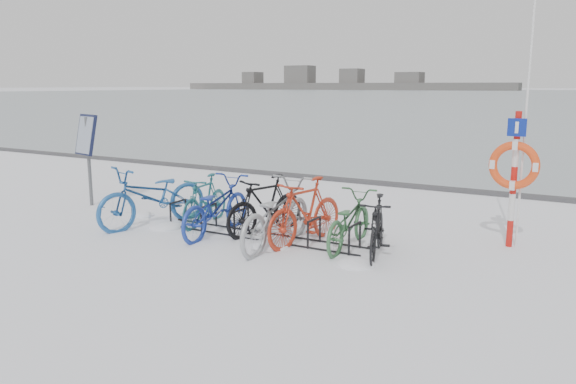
{
  "coord_description": "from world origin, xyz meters",
  "views": [
    {
      "loc": [
        5.12,
        -7.96,
        2.6
      ],
      "look_at": [
        0.25,
        0.6,
        0.72
      ],
      "focal_mm": 35.0,
      "sensor_mm": 36.0,
      "label": 1
    }
  ],
  "objects": [
    {
      "name": "bike_4",
      "position": [
        0.56,
        -0.34,
        0.56
      ],
      "size": [
        0.8,
        2.16,
        1.13
      ],
      "primitive_type": "imported",
      "rotation": [
        0.0,
        0.0,
        3.16
      ],
      "color": "#96999D",
      "rests_on": "ground"
    },
    {
      "name": "bike_3",
      "position": [
        -0.03,
        0.28,
        0.53
      ],
      "size": [
        0.98,
        1.85,
        1.07
      ],
      "primitive_type": "imported",
      "rotation": [
        0.0,
        0.0,
        -0.29
      ],
      "color": "black",
      "rests_on": "ground"
    },
    {
      "name": "info_board",
      "position": [
        -4.59,
        0.35,
        1.43
      ],
      "size": [
        0.7,
        0.4,
        1.98
      ],
      "rotation": [
        0.0,
        0.0,
        -0.25
      ],
      "color": "#595B5E",
      "rests_on": "ground"
    },
    {
      "name": "snow_drifts",
      "position": [
        -0.07,
        -0.12,
        0.0
      ],
      "size": [
        5.45,
        1.95,
        0.22
      ],
      "color": "white",
      "rests_on": "ground"
    },
    {
      "name": "bike_5",
      "position": [
        0.87,
        0.08,
        0.56
      ],
      "size": [
        0.89,
        1.94,
        1.12
      ],
      "primitive_type": "imported",
      "rotation": [
        0.0,
        0.0,
        -0.2
      ],
      "color": "#BA311B",
      "rests_on": "ground"
    },
    {
      "name": "quay_edge",
      "position": [
        0.0,
        5.9,
        0.05
      ],
      "size": [
        400.0,
        0.25,
        0.1
      ],
      "primitive_type": "cube",
      "color": "#3F3F42",
      "rests_on": "ground"
    },
    {
      "name": "bike_2",
      "position": [
        -0.77,
        -0.19,
        0.52
      ],
      "size": [
        0.79,
        2.03,
        1.05
      ],
      "primitive_type": "imported",
      "rotation": [
        0.0,
        0.0,
        3.19
      ],
      "color": "#1C3599",
      "rests_on": "ground"
    },
    {
      "name": "bike_rack",
      "position": [
        0.0,
        0.0,
        0.18
      ],
      "size": [
        4.0,
        0.48,
        0.46
      ],
      "color": "black",
      "rests_on": "ground"
    },
    {
      "name": "lifebuoy_station",
      "position": [
        3.89,
        1.46,
        1.34
      ],
      "size": [
        0.77,
        0.22,
        4.0
      ],
      "color": "red",
      "rests_on": "ground"
    },
    {
      "name": "bike_1",
      "position": [
        -1.38,
        0.28,
        0.49
      ],
      "size": [
        0.68,
        1.67,
        0.97
      ],
      "primitive_type": "imported",
      "rotation": [
        0.0,
        0.0,
        0.14
      ],
      "color": "#1F616A",
      "rests_on": "ground"
    },
    {
      "name": "bike_0",
      "position": [
        -2.14,
        -0.28,
        0.59
      ],
      "size": [
        1.4,
        2.39,
        1.19
      ],
      "primitive_type": "imported",
      "rotation": [
        0.0,
        0.0,
        -0.29
      ],
      "color": "#22589C",
      "rests_on": "ground"
    },
    {
      "name": "shoreline",
      "position": [
        -122.02,
        260.0,
        2.79
      ],
      "size": [
        180.0,
        12.0,
        9.5
      ],
      "color": "#515151",
      "rests_on": "ground"
    },
    {
      "name": "ground",
      "position": [
        0.0,
        0.0,
        0.0
      ],
      "size": [
        900.0,
        900.0,
        0.0
      ],
      "primitive_type": "plane",
      "color": "white",
      "rests_on": "ground"
    },
    {
      "name": "bike_7",
      "position": [
        2.17,
        -0.0,
        0.48
      ],
      "size": [
        0.84,
        1.66,
        0.96
      ],
      "primitive_type": "imported",
      "rotation": [
        0.0,
        0.0,
        0.25
      ],
      "color": "black",
      "rests_on": "ground"
    },
    {
      "name": "bike_6",
      "position": [
        1.6,
        0.21,
        0.47
      ],
      "size": [
        0.71,
        1.82,
        0.94
      ],
      "primitive_type": "imported",
      "rotation": [
        0.0,
        0.0,
        3.19
      ],
      "color": "#35673D",
      "rests_on": "ground"
    }
  ]
}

